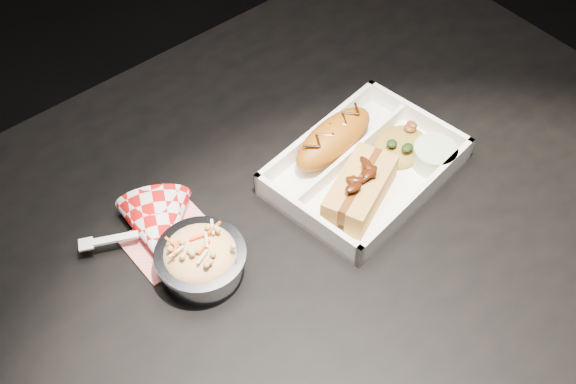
# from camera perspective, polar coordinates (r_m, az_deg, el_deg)

# --- Properties ---
(dining_table) EXTENTS (1.20, 0.80, 0.75)m
(dining_table) POSITION_cam_1_polar(r_m,az_deg,el_deg) (1.00, -0.62, -6.43)
(dining_table) COLOR black
(dining_table) RESTS_ON ground
(food_tray) EXTENTS (0.27, 0.21, 0.04)m
(food_tray) POSITION_cam_1_polar(r_m,az_deg,el_deg) (0.99, 6.02, 1.77)
(food_tray) COLOR white
(food_tray) RESTS_ON dining_table
(fried_pastry) EXTENTS (0.15, 0.08, 0.05)m
(fried_pastry) POSITION_cam_1_polar(r_m,az_deg,el_deg) (1.00, 3.64, 4.23)
(fried_pastry) COLOR #A55810
(fried_pastry) RESTS_ON food_tray
(hotdog) EXTENTS (0.13, 0.10, 0.06)m
(hotdog) POSITION_cam_1_polar(r_m,az_deg,el_deg) (0.94, 5.72, 0.33)
(hotdog) COLOR gold
(hotdog) RESTS_ON food_tray
(fried_rice_mound) EXTENTS (0.10, 0.08, 0.03)m
(fried_rice_mound) POSITION_cam_1_polar(r_m,az_deg,el_deg) (1.01, 8.88, 3.96)
(fried_rice_mound) COLOR #AD8732
(fried_rice_mound) RESTS_ON food_tray
(cupcake_liner) EXTENTS (0.06, 0.06, 0.03)m
(cupcake_liner) POSITION_cam_1_polar(r_m,az_deg,el_deg) (1.01, 11.49, 2.81)
(cupcake_liner) COLOR #B7D4A0
(cupcake_liner) RESTS_ON food_tray
(foil_coleslaw_cup) EXTENTS (0.11, 0.11, 0.07)m
(foil_coleslaw_cup) POSITION_cam_1_polar(r_m,az_deg,el_deg) (0.88, -6.91, -5.19)
(foil_coleslaw_cup) COLOR silver
(foil_coleslaw_cup) RESTS_ON dining_table
(napkin_fork) EXTENTS (0.16, 0.14, 0.10)m
(napkin_fork) POSITION_cam_1_polar(r_m,az_deg,el_deg) (0.93, -10.15, -3.14)
(napkin_fork) COLOR red
(napkin_fork) RESTS_ON dining_table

